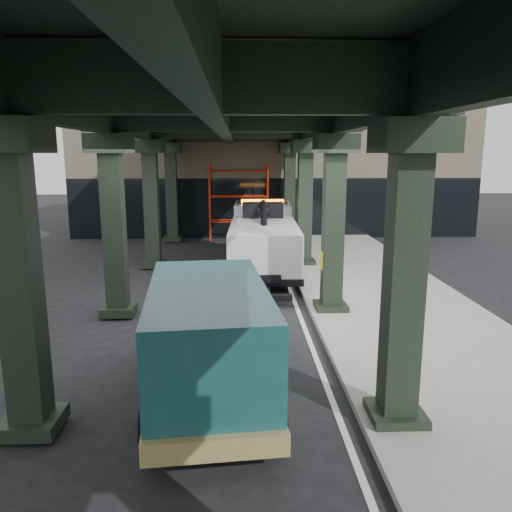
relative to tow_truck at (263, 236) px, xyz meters
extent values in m
plane|color=black|center=(-0.94, -7.51, -1.33)|extent=(90.00, 90.00, 0.00)
cube|color=gray|center=(3.56, -5.51, -1.26)|extent=(5.00, 40.00, 0.15)
cube|color=silver|center=(0.76, -5.51, -1.33)|extent=(0.12, 38.00, 0.01)
cube|color=black|center=(1.66, -11.51, 1.17)|extent=(0.55, 0.55, 5.00)
cube|color=black|center=(1.66, -11.51, 3.42)|extent=(1.10, 1.10, 0.50)
cube|color=black|center=(1.66, -11.51, -1.15)|extent=(0.90, 0.90, 0.24)
cube|color=black|center=(1.66, -5.51, 1.17)|extent=(0.55, 0.55, 5.00)
cube|color=black|center=(1.66, -5.51, 3.42)|extent=(1.10, 1.10, 0.50)
cube|color=black|center=(1.66, -5.51, -1.15)|extent=(0.90, 0.90, 0.24)
cube|color=black|center=(1.66, 0.49, 1.17)|extent=(0.55, 0.55, 5.00)
cube|color=black|center=(1.66, 0.49, 3.42)|extent=(1.10, 1.10, 0.50)
cube|color=black|center=(1.66, 0.49, -1.15)|extent=(0.90, 0.90, 0.24)
cube|color=black|center=(1.66, 6.49, 1.17)|extent=(0.55, 0.55, 5.00)
cube|color=black|center=(1.66, 6.49, 3.42)|extent=(1.10, 1.10, 0.50)
cube|color=black|center=(1.66, 6.49, -1.15)|extent=(0.90, 0.90, 0.24)
cube|color=black|center=(-4.34, -11.51, 1.17)|extent=(0.55, 0.55, 5.00)
cube|color=black|center=(-4.34, -11.51, 3.42)|extent=(1.10, 1.10, 0.50)
cube|color=black|center=(-4.34, -11.51, -1.15)|extent=(0.90, 0.90, 0.24)
cube|color=black|center=(-4.34, -5.51, 1.17)|extent=(0.55, 0.55, 5.00)
cube|color=black|center=(-4.34, -5.51, 3.42)|extent=(1.10, 1.10, 0.50)
cube|color=black|center=(-4.34, -5.51, -1.15)|extent=(0.90, 0.90, 0.24)
cube|color=black|center=(-4.34, 0.49, 1.17)|extent=(0.55, 0.55, 5.00)
cube|color=black|center=(-4.34, 0.49, 3.42)|extent=(1.10, 1.10, 0.50)
cube|color=black|center=(-4.34, 0.49, -1.15)|extent=(0.90, 0.90, 0.24)
cube|color=black|center=(-4.34, 6.49, 1.17)|extent=(0.55, 0.55, 5.00)
cube|color=black|center=(-4.34, 6.49, 3.42)|extent=(1.10, 1.10, 0.50)
cube|color=black|center=(-4.34, 6.49, -1.15)|extent=(0.90, 0.90, 0.24)
cube|color=black|center=(1.66, -5.51, 4.22)|extent=(0.35, 32.00, 1.10)
cube|color=black|center=(-4.34, -5.51, 4.22)|extent=(0.35, 32.00, 1.10)
cube|color=black|center=(-1.34, -5.51, 4.22)|extent=(0.35, 32.00, 1.10)
cube|color=black|center=(-1.34, -5.51, 4.92)|extent=(7.40, 32.00, 0.30)
cube|color=#C6B793|center=(1.06, 12.49, 2.67)|extent=(22.00, 10.00, 8.00)
cylinder|color=red|center=(-2.44, 7.39, 0.67)|extent=(0.08, 0.08, 4.00)
cylinder|color=red|center=(-2.44, 6.59, 0.67)|extent=(0.08, 0.08, 4.00)
cylinder|color=red|center=(0.56, 7.39, 0.67)|extent=(0.08, 0.08, 4.00)
cylinder|color=red|center=(0.56, 6.59, 0.67)|extent=(0.08, 0.08, 4.00)
cylinder|color=red|center=(-0.94, 7.39, -0.33)|extent=(3.00, 0.08, 0.08)
cylinder|color=red|center=(-0.94, 7.39, 0.97)|extent=(3.00, 0.08, 0.08)
cylinder|color=red|center=(-0.94, 7.39, 2.27)|extent=(3.00, 0.08, 0.08)
cube|color=black|center=(-0.02, -0.51, -0.64)|extent=(1.23, 7.43, 0.25)
cube|color=silver|center=(0.07, 2.00, 0.20)|extent=(2.40, 2.45, 1.78)
cube|color=silver|center=(0.10, 3.04, -0.30)|extent=(2.34, 0.77, 0.89)
cube|color=black|center=(0.08, 2.25, 0.69)|extent=(2.21, 1.36, 0.84)
cube|color=silver|center=(-0.06, -1.65, 0.00)|extent=(2.53, 5.01, 1.38)
cube|color=orange|center=(0.06, 1.81, 1.18)|extent=(1.79, 0.34, 0.16)
cube|color=black|center=(0.01, 0.33, 0.99)|extent=(1.60, 0.65, 0.59)
cylinder|color=black|center=(-0.05, -1.45, 0.74)|extent=(0.35, 3.46, 1.32)
cube|color=black|center=(-0.14, -4.16, -0.99)|extent=(0.34, 1.39, 0.18)
cube|color=black|center=(-0.16, -4.86, -1.04)|extent=(1.59, 0.30, 0.18)
cylinder|color=black|center=(-1.01, 2.34, -0.79)|extent=(0.38, 1.10, 1.09)
cylinder|color=silver|center=(-1.01, 2.34, -0.79)|extent=(0.40, 0.61, 0.60)
cylinder|color=black|center=(1.16, 2.26, -0.79)|extent=(0.38, 1.10, 1.09)
cylinder|color=silver|center=(1.16, 2.26, -0.79)|extent=(0.40, 0.61, 0.60)
cylinder|color=black|center=(-1.12, -0.92, -0.79)|extent=(0.38, 1.10, 1.09)
cylinder|color=silver|center=(-1.12, -0.92, -0.79)|extent=(0.40, 0.61, 0.60)
cylinder|color=black|center=(1.05, -0.99, -0.79)|extent=(0.38, 1.10, 1.09)
cylinder|color=silver|center=(1.05, -0.99, -0.79)|extent=(0.40, 0.61, 0.60)
cylinder|color=black|center=(-1.16, -2.20, -0.79)|extent=(0.38, 1.10, 1.09)
cylinder|color=silver|center=(-1.16, -2.20, -0.79)|extent=(0.40, 0.61, 0.60)
cylinder|color=black|center=(1.01, -2.28, -0.79)|extent=(0.38, 1.10, 1.09)
cylinder|color=silver|center=(1.01, -2.28, -0.79)|extent=(0.40, 0.61, 0.60)
cube|color=#134547|center=(-1.75, -8.06, -0.42)|extent=(2.06, 1.24, 0.86)
cube|color=#134547|center=(-1.50, -10.69, -0.04)|extent=(2.42, 4.49, 1.87)
cube|color=#9B894E|center=(-1.53, -10.31, -0.81)|extent=(2.56, 5.55, 0.34)
cube|color=black|center=(-1.72, -8.44, 0.35)|extent=(1.90, 0.59, 0.80)
cube|color=black|center=(-1.52, -10.40, 0.44)|extent=(2.37, 3.64, 0.53)
cube|color=silver|center=(-1.80, -7.56, -0.81)|extent=(1.92, 0.30, 0.29)
cylinder|color=black|center=(-2.70, -8.20, -0.93)|extent=(0.35, 0.83, 0.81)
cylinder|color=silver|center=(-2.70, -8.20, -0.93)|extent=(0.35, 0.47, 0.44)
cylinder|color=black|center=(-0.79, -8.02, -0.93)|extent=(0.35, 0.83, 0.81)
cylinder|color=silver|center=(-0.79, -8.02, -0.93)|extent=(0.35, 0.47, 0.44)
cylinder|color=black|center=(-2.31, -12.21, -0.93)|extent=(0.35, 0.83, 0.81)
cylinder|color=silver|center=(-2.31, -12.21, -0.93)|extent=(0.35, 0.47, 0.44)
cylinder|color=black|center=(-0.40, -12.03, -0.93)|extent=(0.35, 0.83, 0.81)
cylinder|color=silver|center=(-0.40, -12.03, -0.93)|extent=(0.35, 0.47, 0.44)
camera|label=1|loc=(-0.95, -19.08, 3.17)|focal=35.00mm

